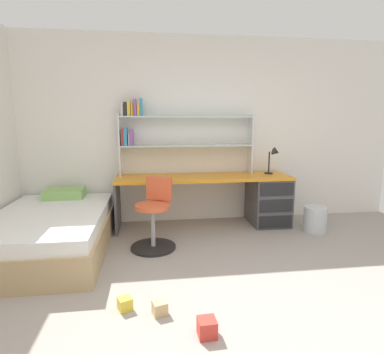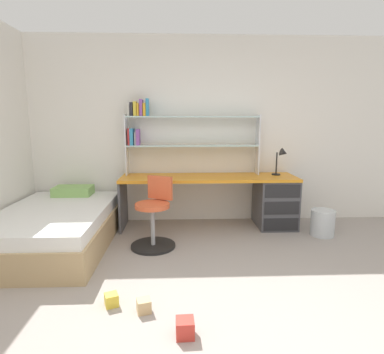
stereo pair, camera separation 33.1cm
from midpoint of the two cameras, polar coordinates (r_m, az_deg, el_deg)
The scene contains 11 objects.
ground_plane at distance 2.38m, azimuth 13.12°, elevation -28.18°, with size 5.97×6.48×0.02m, color #9E938C.
room_shell at distance 3.22m, azimuth -16.06°, elevation 7.17°, with size 5.97×6.48×2.63m.
desk at distance 4.50m, azimuth 13.42°, elevation -3.61°, with size 2.38×0.62×0.71m.
bookshelf_hutch at distance 4.40m, azimuth -1.16°, elevation 8.40°, with size 1.86×0.22×1.04m.
desk_lamp at distance 4.56m, azimuth 18.01°, elevation 3.43°, with size 0.20×0.17×0.38m.
swivel_chair at distance 3.71m, azimuth -4.35°, elevation -7.69°, with size 0.52×0.52×0.82m.
bed_platform at distance 4.00m, azimuth -21.34°, elevation -8.52°, with size 1.23×1.90×0.57m.
waste_bin at distance 4.49m, azimuth 24.58°, elevation -7.57°, with size 0.30×0.30×0.34m, color silver.
toy_block_natural_0 at distance 2.63m, azimuth -4.89°, elevation -22.29°, with size 0.10×0.10×0.10m, color tan.
toy_block_yellow_1 at distance 2.73m, azimuth -10.82°, elevation -21.09°, with size 0.10×0.10×0.10m, color gold.
toy_block_red_2 at distance 2.38m, azimuth 3.14°, elevation -25.73°, with size 0.12×0.12×0.12m, color red.
Camera 2 is at (-0.38, -1.81, 1.46)m, focal length 29.45 mm.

